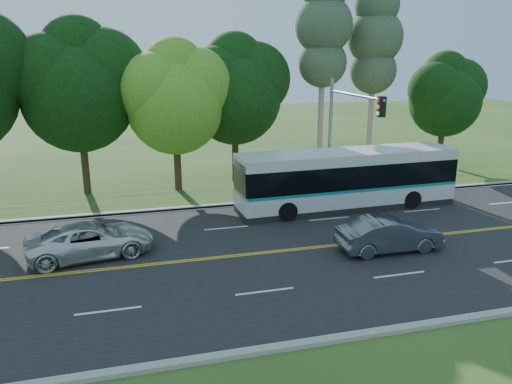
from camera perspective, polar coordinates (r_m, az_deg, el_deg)
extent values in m
plane|color=#2A4B19|center=(21.76, -0.27, -7.11)|extent=(120.00, 120.00, 0.00)
cube|color=black|center=(21.76, -0.27, -7.09)|extent=(60.00, 14.00, 0.02)
cube|color=#A19D91|center=(28.30, -3.93, -1.48)|extent=(60.00, 0.30, 0.15)
cube|color=#A19D91|center=(15.69, 6.64, -16.71)|extent=(60.00, 0.30, 0.15)
cube|color=#2A4B19|center=(30.05, -4.61, -0.51)|extent=(60.00, 4.00, 0.10)
cube|color=gold|center=(21.68, -0.21, -7.14)|extent=(57.00, 0.10, 0.00)
cube|color=gold|center=(21.82, -0.32, -6.98)|extent=(57.00, 0.10, 0.00)
cube|color=silver|center=(18.03, -16.53, -12.88)|extent=(2.20, 0.12, 0.00)
cube|color=silver|center=(18.57, 0.99, -11.28)|extent=(2.20, 0.12, 0.00)
cube|color=silver|center=(20.62, 16.05, -9.06)|extent=(2.20, 0.12, 0.00)
cube|color=silver|center=(24.42, -16.23, -5.09)|extent=(2.20, 0.12, 0.00)
cube|color=silver|center=(24.83, -3.43, -4.12)|extent=(2.20, 0.12, 0.00)
cube|color=silver|center=(26.39, 8.36, -3.03)|extent=(2.20, 0.12, 0.00)
cube|color=silver|center=(28.94, 18.44, -2.00)|extent=(2.20, 0.12, 0.00)
cube|color=silver|center=(32.23, 26.67, -1.11)|extent=(2.20, 0.12, 0.00)
cube|color=silver|center=(28.03, -3.81, -1.76)|extent=(57.00, 0.12, 0.00)
cube|color=silver|center=(15.95, 6.22, -16.32)|extent=(57.00, 0.12, 0.00)
cylinder|color=black|center=(32.19, -18.94, 3.00)|extent=(0.44, 0.44, 3.60)
sphere|color=black|center=(31.59, -19.61, 10.28)|extent=(6.60, 6.60, 6.60)
sphere|color=black|center=(31.73, -17.06, 12.91)|extent=(5.28, 5.28, 5.28)
sphere|color=black|center=(31.45, -22.28, 12.12)|extent=(4.95, 4.95, 4.95)
sphere|color=black|center=(31.87, -19.80, 14.77)|extent=(4.29, 4.29, 4.29)
cylinder|color=black|center=(31.31, -8.94, 2.99)|extent=(0.44, 0.44, 3.24)
sphere|color=#57891C|center=(30.71, -9.24, 9.64)|extent=(5.80, 5.80, 5.80)
sphere|color=#57891C|center=(31.06, -6.95, 11.94)|extent=(4.64, 4.64, 4.64)
sphere|color=#57891C|center=(30.33, -11.51, 11.38)|extent=(4.35, 4.35, 4.35)
sphere|color=#57891C|center=(30.97, -9.31, 13.72)|extent=(3.77, 3.77, 3.77)
cylinder|color=black|center=(33.36, -2.38, 4.12)|extent=(0.44, 0.44, 3.42)
sphere|color=black|center=(32.79, -2.46, 10.65)|extent=(6.00, 6.00, 6.00)
sphere|color=black|center=(33.31, -0.27, 12.81)|extent=(4.80, 4.80, 4.80)
sphere|color=black|center=(32.28, -4.53, 12.40)|extent=(4.50, 4.50, 4.50)
sphere|color=black|center=(33.08, -2.48, 14.60)|extent=(3.90, 3.90, 3.90)
cylinder|color=#A39B83|center=(34.64, 7.44, 9.78)|extent=(0.40, 0.40, 9.80)
sphere|color=#395837|center=(34.46, 7.61, 14.41)|extent=(3.23, 3.23, 3.23)
sphere|color=#395837|center=(34.49, 7.76, 18.37)|extent=(3.80, 3.80, 3.80)
cylinder|color=#A39B83|center=(36.81, 12.97, 9.32)|extent=(0.40, 0.40, 9.10)
sphere|color=#395837|center=(36.63, 13.23, 13.36)|extent=(3.23, 3.23, 3.23)
sphere|color=#395837|center=(36.61, 13.45, 16.81)|extent=(3.80, 3.80, 3.80)
sphere|color=#395837|center=(36.72, 13.67, 20.05)|extent=(3.04, 3.04, 3.04)
cylinder|color=black|center=(40.36, 20.31, 4.94)|extent=(0.44, 0.44, 3.06)
sphere|color=black|center=(39.92, 20.77, 9.66)|extent=(5.20, 5.20, 5.20)
sphere|color=black|center=(40.77, 22.04, 11.12)|extent=(4.16, 4.16, 4.16)
sphere|color=black|center=(39.09, 19.80, 10.99)|extent=(3.90, 3.90, 3.90)
sphere|color=black|center=(40.17, 20.83, 12.49)|extent=(3.38, 3.38, 3.38)
sphere|color=maroon|center=(29.76, 1.33, 0.78)|extent=(1.50, 1.50, 1.50)
sphere|color=maroon|center=(30.05, 3.16, 0.91)|extent=(1.50, 1.50, 1.50)
sphere|color=maroon|center=(30.37, 4.96, 1.03)|extent=(1.50, 1.50, 1.50)
sphere|color=maroon|center=(30.71, 6.71, 1.15)|extent=(1.50, 1.50, 1.50)
sphere|color=maroon|center=(31.09, 8.43, 1.27)|extent=(1.50, 1.50, 1.50)
sphere|color=maroon|center=(31.49, 10.11, 1.38)|extent=(1.50, 1.50, 1.50)
sphere|color=maroon|center=(31.91, 11.74, 1.49)|extent=(1.50, 1.50, 1.50)
sphere|color=maroon|center=(32.37, 13.32, 1.59)|extent=(1.50, 1.50, 1.50)
sphere|color=maroon|center=(32.84, 14.86, 1.69)|extent=(1.50, 1.50, 1.50)
cube|color=olive|center=(31.83, 13.93, 0.28)|extent=(3.50, 1.40, 0.40)
cylinder|color=gray|center=(29.51, 8.43, 5.95)|extent=(0.20, 0.20, 7.00)
cylinder|color=gray|center=(26.45, 11.27, 10.81)|extent=(0.14, 6.00, 0.14)
cube|color=black|center=(24.00, 14.17, 9.43)|extent=(0.32, 0.28, 0.95)
sphere|color=red|center=(23.89, 13.85, 10.14)|extent=(0.18, 0.18, 0.18)
sphere|color=yellow|center=(23.92, 13.81, 9.43)|extent=(0.18, 0.18, 0.18)
sphere|color=#19D833|center=(23.95, 13.76, 8.72)|extent=(0.18, 0.18, 0.18)
cube|color=silver|center=(28.17, 10.27, -0.06)|extent=(12.37, 3.04, 1.02)
cube|color=black|center=(27.88, 10.38, 2.19)|extent=(12.31, 3.08, 1.27)
cube|color=silver|center=(27.68, 10.47, 4.04)|extent=(12.37, 3.04, 0.57)
cube|color=#0D7B79|center=(28.05, 10.31, 0.81)|extent=(12.31, 3.09, 0.14)
cube|color=black|center=(25.69, -1.84, 1.50)|extent=(0.14, 2.40, 1.75)
cube|color=#19E54C|center=(25.47, -1.84, 3.65)|extent=(0.10, 1.57, 0.23)
cube|color=black|center=(28.36, 10.20, -1.40)|extent=(12.36, 2.94, 0.36)
cylinder|color=black|center=(25.66, 3.61, -2.24)|extent=(1.03, 0.32, 1.02)
cylinder|color=black|center=(27.86, 1.86, -0.75)|extent=(1.03, 0.32, 1.02)
cylinder|color=black|center=(28.98, 17.40, -0.83)|extent=(1.03, 0.32, 1.02)
cylinder|color=black|center=(30.94, 14.90, 0.41)|extent=(1.03, 0.32, 1.02)
imported|color=slate|center=(22.59, 15.02, -4.68)|extent=(4.61, 1.62, 1.52)
imported|color=silver|center=(22.41, -18.39, -5.21)|extent=(5.55, 3.25, 1.45)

